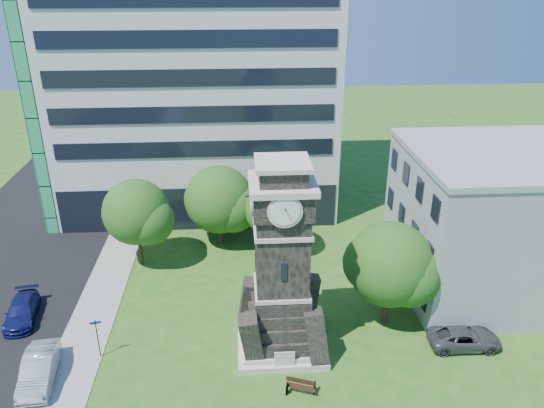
{
  "coord_description": "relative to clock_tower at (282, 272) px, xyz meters",
  "views": [
    {
      "loc": [
        0.63,
        -24.83,
        21.77
      ],
      "look_at": [
        2.85,
        8.32,
        6.85
      ],
      "focal_mm": 35.0,
      "sensor_mm": 36.0,
      "label": 1
    }
  ],
  "objects": [
    {
      "name": "tree_nc",
      "position": [
        -3.99,
        13.68,
        -1.36
      ],
      "size": [
        6.26,
        5.69,
        6.93
      ],
      "rotation": [
        0.0,
        0.0,
        -0.08
      ],
      "color": "#332114",
      "rests_on": "ground"
    },
    {
      "name": "sidewalk",
      "position": [
        -12.5,
        3.0,
        -5.25
      ],
      "size": [
        3.0,
        70.0,
        0.06
      ],
      "primitive_type": "cube",
      "color": "gray",
      "rests_on": "ground"
    },
    {
      "name": "tree_east",
      "position": [
        7.18,
        1.85,
        -1.02
      ],
      "size": [
        6.07,
        5.51,
        7.2
      ],
      "rotation": [
        0.0,
        0.0,
        -0.05
      ],
      "color": "#332114",
      "rests_on": "ground"
    },
    {
      "name": "street_sign",
      "position": [
        -11.1,
        -0.48,
        -3.61
      ],
      "size": [
        0.64,
        0.06,
        2.67
      ],
      "rotation": [
        0.0,
        0.0,
        0.22
      ],
      "color": "black",
      "rests_on": "ground"
    },
    {
      "name": "car_street_north",
      "position": [
        -17.17,
        3.7,
        -4.62
      ],
      "size": [
        2.5,
        4.75,
        1.31
      ],
      "primitive_type": "imported",
      "rotation": [
        0.0,
        0.0,
        0.15
      ],
      "color": "#12154F",
      "rests_on": "ground"
    },
    {
      "name": "park_bench",
      "position": [
        0.75,
        -4.24,
        -4.83
      ],
      "size": [
        1.64,
        0.44,
        0.85
      ],
      "rotation": [
        0.0,
        0.0,
        -0.35
      ],
      "color": "black",
      "rests_on": "ground"
    },
    {
      "name": "office_low",
      "position": [
        16.97,
        6.0,
        -0.07
      ],
      "size": [
        15.2,
        12.2,
        10.4
      ],
      "color": "gray",
      "rests_on": "ground"
    },
    {
      "name": "ground",
      "position": [
        -3.0,
        -2.0,
        -5.28
      ],
      "size": [
        160.0,
        160.0,
        0.0
      ],
      "primitive_type": "plane",
      "color": "#265618",
      "rests_on": "ground"
    },
    {
      "name": "office_tall",
      "position": [
        -6.2,
        23.84,
        8.94
      ],
      "size": [
        26.2,
        15.11,
        28.6
      ],
      "color": "silver",
      "rests_on": "ground"
    },
    {
      "name": "tree_nw",
      "position": [
        -10.25,
        10.57,
        -0.88
      ],
      "size": [
        5.63,
        5.12,
        7.14
      ],
      "rotation": [
        0.0,
        0.0,
        -0.37
      ],
      "color": "#332114",
      "rests_on": "ground"
    },
    {
      "name": "car_street_mid",
      "position": [
        -14.07,
        -2.29,
        -4.5
      ],
      "size": [
        2.2,
        4.91,
        1.56
      ],
      "primitive_type": "imported",
      "rotation": [
        0.0,
        0.0,
        0.12
      ],
      "color": "#9EA1A6",
      "rests_on": "ground"
    },
    {
      "name": "tree_ne",
      "position": [
        0.38,
        11.72,
        -1.48
      ],
      "size": [
        5.08,
        4.62,
        6.27
      ],
      "rotation": [
        0.0,
        0.0,
        0.31
      ],
      "color": "#332114",
      "rests_on": "ground"
    },
    {
      "name": "car_east_lot",
      "position": [
        11.38,
        -1.01,
        -4.66
      ],
      "size": [
        4.55,
        2.18,
        1.25
      ],
      "primitive_type": "imported",
      "rotation": [
        0.0,
        0.0,
        1.55
      ],
      "color": "#46474B",
      "rests_on": "ground"
    },
    {
      "name": "clock_tower",
      "position": [
        0.0,
        0.0,
        0.0
      ],
      "size": [
        5.4,
        5.4,
        12.22
      ],
      "color": "beige",
      "rests_on": "ground"
    }
  ]
}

